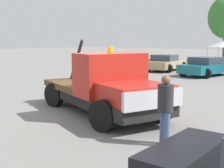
% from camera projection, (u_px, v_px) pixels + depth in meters
% --- Properties ---
extents(ground_plane, '(160.00, 160.00, 0.00)m').
position_uv_depth(ground_plane, '(101.00, 113.00, 10.74)').
color(ground_plane, gray).
extents(tow_truck, '(6.16, 3.79, 2.51)m').
position_uv_depth(tow_truck, '(106.00, 88.00, 10.31)').
color(tow_truck, black).
rests_on(tow_truck, ground).
extents(person_near_truck, '(0.37, 0.37, 1.67)m').
position_uv_depth(person_near_truck, '(165.00, 105.00, 7.30)').
color(person_near_truck, '#475B84').
rests_on(person_near_truck, ground).
extents(parked_car_maroon, '(2.52, 4.58, 1.34)m').
position_uv_depth(parked_car_maroon, '(127.00, 62.00, 26.40)').
color(parked_car_maroon, maroon).
rests_on(parked_car_maroon, ground).
extents(parked_car_tan, '(2.90, 4.75, 1.34)m').
position_uv_depth(parked_car_tan, '(165.00, 63.00, 25.71)').
color(parked_car_tan, tan).
rests_on(parked_car_tan, ground).
extents(parked_car_teal, '(2.94, 4.73, 1.34)m').
position_uv_depth(parked_car_teal, '(207.00, 67.00, 21.98)').
color(parked_car_teal, '#196670').
rests_on(parked_car_teal, ground).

